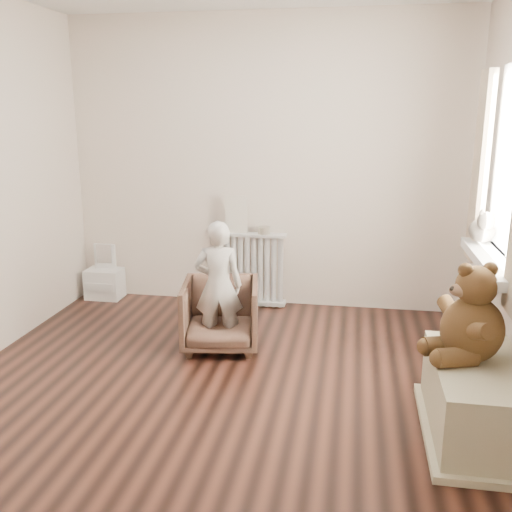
% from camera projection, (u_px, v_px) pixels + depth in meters
% --- Properties ---
extents(floor, '(3.60, 3.60, 0.01)m').
position_uv_depth(floor, '(222.00, 390.00, 3.72)').
color(floor, black).
rests_on(floor, ground).
extents(back_wall, '(3.60, 0.02, 2.60)m').
position_uv_depth(back_wall, '(265.00, 164.00, 5.11)').
color(back_wall, '#ECE6D0').
rests_on(back_wall, ground).
extents(front_wall, '(3.60, 0.02, 2.60)m').
position_uv_depth(front_wall, '(74.00, 278.00, 1.68)').
color(front_wall, '#ECE6D0').
rests_on(front_wall, ground).
extents(window_sill, '(0.22, 1.10, 0.06)m').
position_uv_depth(window_sill, '(494.00, 262.00, 3.51)').
color(window_sill, silver).
rests_on(window_sill, right_wall).
extents(curtain_right, '(0.06, 0.26, 1.30)m').
position_uv_depth(curtain_right, '(481.00, 168.00, 3.93)').
color(curtain_right, '#C6B394').
rests_on(curtain_right, right_wall).
extents(radiator, '(0.65, 0.12, 0.69)m').
position_uv_depth(radiator, '(250.00, 265.00, 5.25)').
color(radiator, silver).
rests_on(radiator, floor).
extents(paper_doll, '(0.20, 0.02, 0.34)m').
position_uv_depth(paper_doll, '(236.00, 214.00, 5.15)').
color(paper_doll, beige).
rests_on(paper_doll, radiator).
extents(tin_a, '(0.11, 0.11, 0.07)m').
position_uv_depth(tin_a, '(264.00, 230.00, 5.14)').
color(tin_a, '#A59E8C').
rests_on(tin_a, radiator).
extents(toy_vanity, '(0.33, 0.24, 0.53)m').
position_uv_depth(toy_vanity, '(104.00, 270.00, 5.49)').
color(toy_vanity, silver).
rests_on(toy_vanity, floor).
extents(armchair, '(0.65, 0.67, 0.53)m').
position_uv_depth(armchair, '(220.00, 315.00, 4.34)').
color(armchair, '#513629').
rests_on(armchair, floor).
extents(child, '(0.39, 0.29, 0.98)m').
position_uv_depth(child, '(218.00, 286.00, 4.23)').
color(child, beige).
rests_on(child, armchair).
extents(toy_bench, '(0.49, 0.92, 0.43)m').
position_uv_depth(toy_bench, '(476.00, 403.00, 3.16)').
color(toy_bench, '#C0BA94').
rests_on(toy_bench, floor).
extents(teddy_bear, '(0.53, 0.46, 0.55)m').
position_uv_depth(teddy_bear, '(473.00, 318.00, 3.12)').
color(teddy_bear, '#372310').
rests_on(teddy_bear, toy_bench).
extents(plush_cat, '(0.22, 0.31, 0.24)m').
position_uv_depth(plush_cat, '(482.00, 229.00, 3.84)').
color(plush_cat, slate).
rests_on(plush_cat, window_sill).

